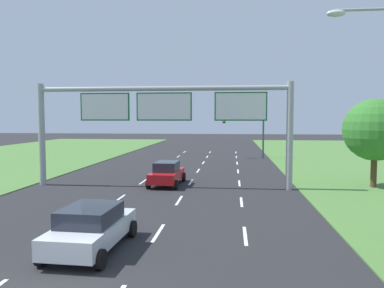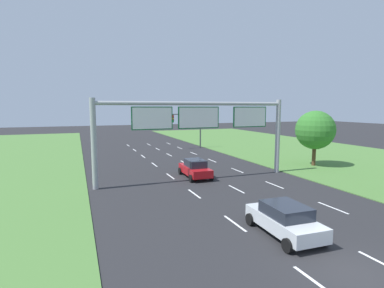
{
  "view_description": "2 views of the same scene",
  "coord_description": "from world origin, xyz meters",
  "px_view_note": "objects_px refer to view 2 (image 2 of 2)",
  "views": [
    {
      "loc": [
        4.7,
        -8.67,
        4.66
      ],
      "look_at": [
        1.73,
        19.03,
        2.71
      ],
      "focal_mm": 35.0,
      "sensor_mm": 36.0,
      "label": 1
    },
    {
      "loc": [
        -9.56,
        -7.76,
        6.28
      ],
      "look_at": [
        1.3,
        20.38,
        2.57
      ],
      "focal_mm": 28.0,
      "sensor_mm": 36.0,
      "label": 2
    }
  ],
  "objects_px": {
    "car_near_red": "(195,168)",
    "car_lead_silver": "(285,219)",
    "sign_gantry": "(199,123)",
    "roadside_tree_mid": "(315,130)",
    "traffic_light_mast": "(189,123)"
  },
  "relations": [
    {
      "from": "car_lead_silver",
      "to": "traffic_light_mast",
      "type": "distance_m",
      "value": 31.86
    },
    {
      "from": "traffic_light_mast",
      "to": "car_near_red",
      "type": "bearing_deg",
      "value": -108.75
    },
    {
      "from": "sign_gantry",
      "to": "roadside_tree_mid",
      "type": "relative_size",
      "value": 2.9
    },
    {
      "from": "sign_gantry",
      "to": "traffic_light_mast",
      "type": "bearing_deg",
      "value": 72.0
    },
    {
      "from": "traffic_light_mast",
      "to": "roadside_tree_mid",
      "type": "bearing_deg",
      "value": -66.42
    },
    {
      "from": "traffic_light_mast",
      "to": "roadside_tree_mid",
      "type": "xyz_separation_m",
      "value": [
        7.74,
        -17.73,
        0.01
      ]
    },
    {
      "from": "car_lead_silver",
      "to": "traffic_light_mast",
      "type": "height_order",
      "value": "traffic_light_mast"
    },
    {
      "from": "car_near_red",
      "to": "sign_gantry",
      "type": "bearing_deg",
      "value": -89.5
    },
    {
      "from": "car_lead_silver",
      "to": "traffic_light_mast",
      "type": "relative_size",
      "value": 0.79
    },
    {
      "from": "car_near_red",
      "to": "car_lead_silver",
      "type": "bearing_deg",
      "value": -89.89
    },
    {
      "from": "car_lead_silver",
      "to": "car_near_red",
      "type": "bearing_deg",
      "value": 90.47
    },
    {
      "from": "car_lead_silver",
      "to": "roadside_tree_mid",
      "type": "relative_size",
      "value": 0.74
    },
    {
      "from": "car_lead_silver",
      "to": "traffic_light_mast",
      "type": "xyz_separation_m",
      "value": [
        6.55,
        31.04,
        3.05
      ]
    },
    {
      "from": "car_near_red",
      "to": "roadside_tree_mid",
      "type": "height_order",
      "value": "roadside_tree_mid"
    },
    {
      "from": "roadside_tree_mid",
      "to": "car_near_red",
      "type": "bearing_deg",
      "value": -178.67
    }
  ]
}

